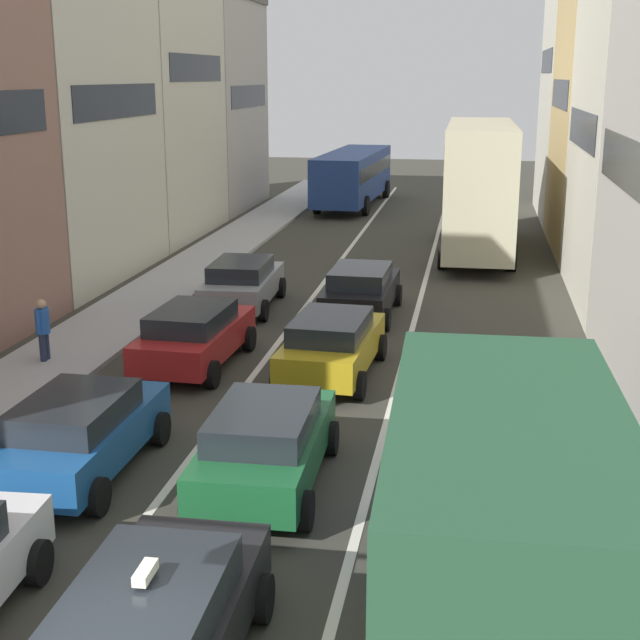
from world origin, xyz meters
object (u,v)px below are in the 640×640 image
object	(u,v)px
removalist_box_truck	(499,514)
hatchback_centre_lane_third	(332,344)
pedestrian_near_kerb	(43,328)
wagon_left_lane_second	(79,432)
coupe_centre_lane_fourth	(361,290)
bus_mid_queue_primary	(479,182)
sedan_left_lane_third	(194,335)
taxi_centre_lane_front	(153,629)
sedan_centre_lane_second	(266,443)
bus_far_queue_secondary	(353,173)
sedan_left_lane_fourth	(242,283)
sedan_right_lane_behind_truck	(469,396)

from	to	relation	value
removalist_box_truck	hatchback_centre_lane_third	bearing A→B (deg)	17.69
removalist_box_truck	hatchback_centre_lane_third	world-z (taller)	removalist_box_truck
hatchback_centre_lane_third	pedestrian_near_kerb	world-z (taller)	pedestrian_near_kerb
wagon_left_lane_second	coupe_centre_lane_fourth	xyz separation A→B (m)	(3.50, 11.59, 0.00)
bus_mid_queue_primary	sedan_left_lane_third	bearing A→B (deg)	156.41
taxi_centre_lane_front	sedan_left_lane_third	xyz separation A→B (m)	(-3.17, 11.58, -0.00)
sedan_centre_lane_second	hatchback_centre_lane_third	world-z (taller)	same
removalist_box_truck	bus_far_queue_secondary	size ratio (longest dim) A/B	0.73
coupe_centre_lane_fourth	hatchback_centre_lane_third	bearing A→B (deg)	-178.36
sedan_centre_lane_second	sedan_left_lane_fourth	world-z (taller)	same
wagon_left_lane_second	sedan_right_lane_behind_truck	distance (m)	7.37
removalist_box_truck	sedan_right_lane_behind_truck	size ratio (longest dim) A/B	1.79
taxi_centre_lane_front	bus_far_queue_secondary	size ratio (longest dim) A/B	0.41
wagon_left_lane_second	hatchback_centre_lane_third	xyz separation A→B (m)	(3.52, 6.08, 0.00)
taxi_centre_lane_front	wagon_left_lane_second	world-z (taller)	taxi_centre_lane_front
wagon_left_lane_second	sedan_left_lane_fourth	size ratio (longest dim) A/B	0.99
bus_far_queue_secondary	coupe_centre_lane_fourth	bearing A→B (deg)	-168.81
bus_mid_queue_primary	removalist_box_truck	bearing A→B (deg)	-179.91
wagon_left_lane_second	sedan_left_lane_third	bearing A→B (deg)	-0.91
removalist_box_truck	bus_mid_queue_primary	world-z (taller)	bus_mid_queue_primary
coupe_centre_lane_fourth	sedan_left_lane_fourth	xyz separation A→B (m)	(-3.66, 0.35, 0.00)
sedan_left_lane_third	pedestrian_near_kerb	bearing A→B (deg)	101.08
sedan_left_lane_third	sedan_right_lane_behind_truck	world-z (taller)	same
sedan_centre_lane_second	sedan_right_lane_behind_truck	world-z (taller)	same
bus_mid_queue_primary	bus_far_queue_secondary	world-z (taller)	bus_mid_queue_primary
sedan_centre_lane_second	bus_far_queue_secondary	distance (m)	34.47
wagon_left_lane_second	bus_far_queue_secondary	bearing A→B (deg)	0.00
hatchback_centre_lane_third	pedestrian_near_kerb	size ratio (longest dim) A/B	2.65
sedan_right_lane_behind_truck	taxi_centre_lane_front	bearing A→B (deg)	158.74
removalist_box_truck	pedestrian_near_kerb	xyz separation A→B (m)	(-10.58, 9.86, -1.03)
removalist_box_truck	taxi_centre_lane_front	xyz separation A→B (m)	(-3.80, -1.16, -1.18)
sedan_centre_lane_second	pedestrian_near_kerb	size ratio (longest dim) A/B	2.61
sedan_centre_lane_second	hatchback_centre_lane_third	xyz separation A→B (m)	(0.19, 6.00, 0.00)
hatchback_centre_lane_third	pedestrian_near_kerb	xyz separation A→B (m)	(-7.01, -0.39, 0.15)
wagon_left_lane_second	sedan_right_lane_behind_truck	xyz separation A→B (m)	(6.71, 3.04, 0.00)
sedan_left_lane_fourth	coupe_centre_lane_fourth	bearing A→B (deg)	-97.61
wagon_left_lane_second	sedan_left_lane_third	size ratio (longest dim) A/B	0.99
removalist_box_truck	bus_mid_queue_primary	size ratio (longest dim) A/B	0.74
sedan_centre_lane_second	sedan_left_lane_third	xyz separation A→B (m)	(-3.21, 6.17, 0.00)
sedan_left_lane_fourth	bus_mid_queue_primary	size ratio (longest dim) A/B	0.41
bus_mid_queue_primary	bus_far_queue_secondary	bearing A→B (deg)	27.49
sedan_centre_lane_second	pedestrian_near_kerb	xyz separation A→B (m)	(-6.82, 5.61, 0.15)
coupe_centre_lane_fourth	removalist_box_truck	bearing A→B (deg)	-165.76
taxi_centre_lane_front	pedestrian_near_kerb	xyz separation A→B (m)	(-6.79, 11.02, 0.15)
sedan_centre_lane_second	sedan_left_lane_fourth	distance (m)	12.36
sedan_centre_lane_second	pedestrian_near_kerb	world-z (taller)	pedestrian_near_kerb
wagon_left_lane_second	bus_mid_queue_primary	xyz separation A→B (m)	(6.78, 21.93, 2.03)
wagon_left_lane_second	pedestrian_near_kerb	bearing A→B (deg)	31.77
wagon_left_lane_second	pedestrian_near_kerb	distance (m)	6.67
removalist_box_truck	pedestrian_near_kerb	distance (m)	14.50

